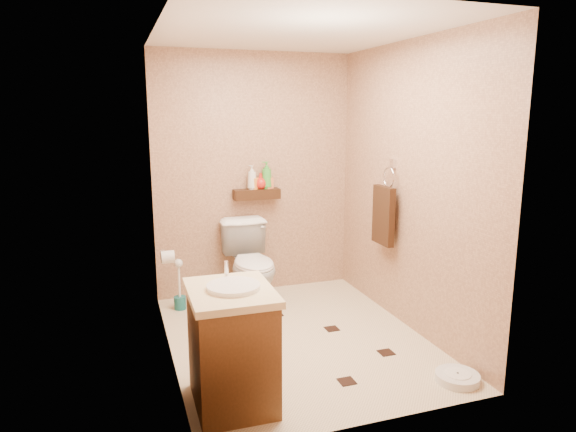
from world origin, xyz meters
name	(u,v)px	position (x,y,z in m)	size (l,w,h in m)	color
ground	(296,338)	(0.00, 0.00, 0.00)	(2.50, 2.50, 0.00)	beige
wall_back	(254,175)	(0.00, 1.25, 1.20)	(2.00, 0.04, 2.40)	tan
wall_front	(374,227)	(0.00, -1.25, 1.20)	(2.00, 0.04, 2.40)	tan
wall_left	(165,201)	(-1.00, 0.00, 1.20)	(0.04, 2.50, 2.40)	tan
wall_right	(409,188)	(1.00, 0.00, 1.20)	(0.04, 2.50, 2.40)	tan
ceiling	(297,31)	(0.00, 0.00, 2.40)	(2.00, 2.50, 0.02)	silver
wall_shelf	(257,194)	(0.00, 1.17, 1.02)	(0.46, 0.14, 0.10)	#321E0D
floor_accents	(301,340)	(0.02, -0.06, 0.00)	(1.19, 1.44, 0.01)	black
toilet	(252,265)	(-0.15, 0.83, 0.40)	(0.45, 0.78, 0.80)	white
vanity	(232,345)	(-0.70, -0.76, 0.39)	(0.52, 0.63, 0.88)	brown
bathroom_scale	(457,377)	(0.82, -1.01, 0.03)	(0.31, 0.31, 0.06)	silver
toilet_brush	(180,292)	(-0.82, 0.95, 0.17)	(0.11, 0.11, 0.49)	#186061
towel_ring	(384,213)	(0.91, 0.25, 0.95)	(0.12, 0.30, 0.76)	silver
toilet_paper	(168,257)	(-0.94, 0.65, 0.60)	(0.12, 0.11, 0.12)	silver
bottle_a	(252,177)	(-0.05, 1.17, 1.19)	(0.09, 0.09, 0.24)	silver
bottle_b	(254,181)	(-0.02, 1.17, 1.15)	(0.08, 0.08, 0.17)	orange
bottle_c	(261,181)	(0.04, 1.17, 1.15)	(0.12, 0.12, 0.16)	red
bottle_d	(267,175)	(0.10, 1.17, 1.21)	(0.11, 0.11, 0.27)	green
bottle_e	(269,180)	(0.12, 1.17, 1.15)	(0.07, 0.08, 0.17)	#D57547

